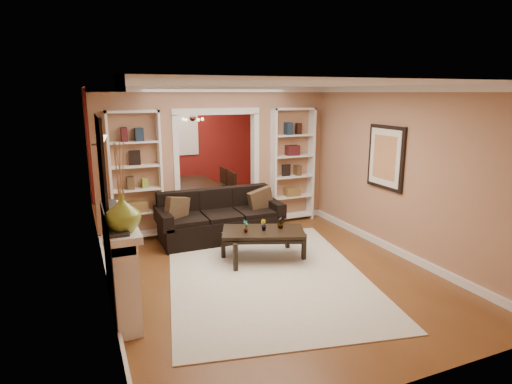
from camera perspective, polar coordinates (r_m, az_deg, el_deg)
name	(u,v)px	position (r m, az deg, el deg)	size (l,w,h in m)	color
floor	(239,245)	(7.51, -2.22, -7.08)	(8.00, 8.00, 0.00)	brown
ceiling	(238,86)	(7.05, -2.42, 13.97)	(8.00, 8.00, 0.00)	white
wall_back	(182,143)	(10.96, -9.79, 6.43)	(8.00, 8.00, 0.00)	#AA7959
wall_front	(409,246)	(3.81, 19.68, -6.79)	(8.00, 8.00, 0.00)	#AA7959
wall_left	(96,179)	(6.72, -20.58, 1.61)	(8.00, 8.00, 0.00)	#AA7959
wall_right	(351,161)	(8.22, 12.56, 4.11)	(8.00, 8.00, 0.00)	#AA7959
partition_wall	(217,159)	(8.28, -5.27, 4.43)	(4.50, 0.15, 2.70)	#AA7959
red_back_panel	(183,145)	(10.93, -9.75, 6.26)	(4.44, 0.04, 2.64)	maroon
dining_window	(183,135)	(10.87, -9.74, 7.44)	(0.78, 0.03, 0.98)	#8CA5CC
area_rug	(266,274)	(6.36, 1.38, -10.89)	(2.76, 3.86, 0.01)	beige
sofa	(220,216)	(7.72, -4.79, -3.17)	(2.22, 0.96, 0.87)	black
pillow_left	(177,209)	(7.45, -10.52, -2.22)	(0.46, 0.13, 0.46)	brown
pillow_right	(261,200)	(7.92, 0.64, -1.07)	(0.46, 0.13, 0.46)	brown
coffee_table	(263,245)	(6.83, 0.98, -7.04)	(1.27, 0.69, 0.48)	black
plant_left	(246,226)	(6.61, -1.37, -4.60)	(0.11, 0.07, 0.20)	#336626
plant_center	(263,225)	(6.72, 0.99, -4.41)	(0.10, 0.08, 0.17)	#336626
plant_right	(280,222)	(6.84, 3.27, -4.07)	(0.10, 0.10, 0.19)	#336626
bookshelf_left	(136,177)	(7.82, -15.73, 1.99)	(0.90, 0.30, 2.30)	white
bookshelf_right	(292,165)	(8.75, 4.83, 3.59)	(0.90, 0.30, 2.30)	white
fireplace	(122,263)	(5.50, -17.45, -9.02)	(0.32, 1.70, 1.16)	white
vase	(122,213)	(4.72, -17.38, -2.70)	(0.38, 0.38, 0.39)	olive
mirror	(101,164)	(5.17, -19.91, 3.48)	(0.03, 0.95, 1.10)	silver
wall_sconce	(98,142)	(7.20, -20.31, 6.22)	(0.18, 0.18, 0.22)	#FFE0A5
framed_art	(385,157)	(7.38, 16.87, 4.43)	(0.04, 0.85, 1.05)	black
dining_table	(195,196)	(9.79, -8.11, -0.52)	(0.97, 1.74, 0.61)	black
dining_chair_nw	(174,195)	(9.35, -10.91, -0.41)	(0.44, 0.44, 0.88)	black
dining_chair_ne	(222,191)	(9.63, -4.51, 0.18)	(0.44, 0.44, 0.88)	black
dining_chair_sw	(168,189)	(9.92, -11.66, 0.45)	(0.46, 0.46, 0.92)	black
dining_chair_se	(214,186)	(10.19, -5.59, 0.86)	(0.43, 0.43, 0.88)	black
chandelier	(195,119)	(9.64, -8.13, 9.59)	(0.50, 0.50, 0.30)	#362018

